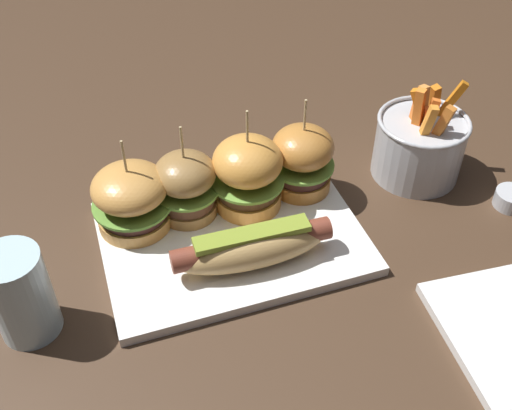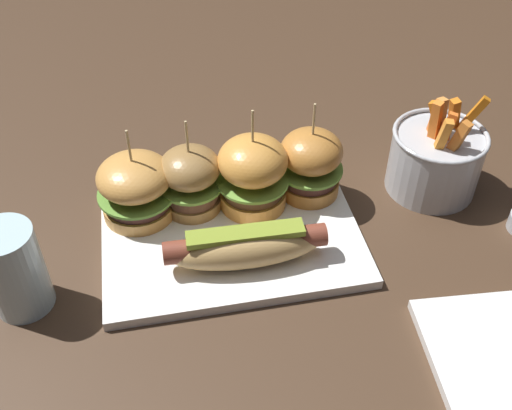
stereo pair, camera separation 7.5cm
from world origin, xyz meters
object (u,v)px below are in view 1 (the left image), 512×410
object	(u,v)px
fries_bucket	(419,145)
slider_far_right	(302,159)
water_glass	(20,295)
slider_center_left	(186,185)
slider_center_right	(248,173)
hot_dog	(252,246)
platter_main	(232,238)
slider_far_left	(131,198)
sauce_ramekin	(512,198)

from	to	relation	value
fries_bucket	slider_far_right	bearing A→B (deg)	177.45
fries_bucket	water_glass	size ratio (longest dim) A/B	1.25
slider_center_left	fries_bucket	world-z (taller)	slider_center_left
slider_center_right	hot_dog	bearing A→B (deg)	-105.51
slider_far_right	fries_bucket	xyz separation A→B (m)	(0.18, -0.01, -0.01)
hot_dog	slider_center_left	xyz separation A→B (m)	(-0.05, 0.11, 0.02)
hot_dog	fries_bucket	world-z (taller)	fries_bucket
platter_main	slider_far_left	bearing A→B (deg)	152.35
platter_main	slider_center_left	size ratio (longest dim) A/B	2.41
fries_bucket	slider_center_right	bearing A→B (deg)	-179.42
slider_far_right	fries_bucket	size ratio (longest dim) A/B	1.00
slider_center_left	water_glass	xyz separation A→B (m)	(-0.21, -0.12, -0.00)
slider_center_left	sauce_ramekin	size ratio (longest dim) A/B	2.94
fries_bucket	slider_center_left	bearing A→B (deg)	178.62
slider_center_right	fries_bucket	distance (m)	0.26
slider_center_right	slider_far_right	distance (m)	0.08
platter_main	water_glass	xyz separation A→B (m)	(-0.25, -0.06, 0.05)
sauce_ramekin	slider_far_right	bearing A→B (deg)	156.57
fries_bucket	sauce_ramekin	xyz separation A→B (m)	(0.09, -0.11, -0.04)
slider_far_left	slider_center_right	xyz separation A→B (m)	(0.15, -0.01, 0.01)
slider_center_right	platter_main	bearing A→B (deg)	-127.97
water_glass	slider_center_right	bearing A→B (deg)	19.92
water_glass	hot_dog	bearing A→B (deg)	0.45
slider_far_right	slider_center_right	bearing A→B (deg)	-172.59
platter_main	slider_center_left	xyz separation A→B (m)	(-0.04, 0.06, 0.05)
slider_center_left	slider_far_right	bearing A→B (deg)	-0.10
platter_main	slider_far_left	distance (m)	0.14
slider_far_right	sauce_ramekin	xyz separation A→B (m)	(0.26, -0.11, -0.05)
fries_bucket	water_glass	bearing A→B (deg)	-168.84
hot_dog	water_glass	size ratio (longest dim) A/B	1.74
platter_main	hot_dog	size ratio (longest dim) A/B	1.67
slider_center_left	water_glass	world-z (taller)	slider_center_left
slider_center_right	water_glass	xyz separation A→B (m)	(-0.29, -0.10, -0.01)
platter_main	hot_dog	xyz separation A→B (m)	(0.01, -0.05, 0.03)
slider_center_right	slider_far_right	bearing A→B (deg)	7.41
slider_center_left	slider_center_right	distance (m)	0.08
platter_main	fries_bucket	distance (m)	0.30
slider_far_left	sauce_ramekin	bearing A→B (deg)	-13.02
slider_center_right	fries_bucket	bearing A→B (deg)	0.58
fries_bucket	sauce_ramekin	world-z (taller)	fries_bucket
platter_main	hot_dog	distance (m)	0.06
slider_far_right	water_glass	xyz separation A→B (m)	(-0.37, -0.12, -0.01)
slider_far_right	slider_far_left	bearing A→B (deg)	-179.96
slider_far_right	water_glass	world-z (taller)	slider_far_right
slider_far_right	slider_center_left	bearing A→B (deg)	179.90
slider_far_right	water_glass	distance (m)	0.39
hot_dog	slider_center_left	bearing A→B (deg)	114.18
platter_main	slider_far_right	distance (m)	0.14
slider_center_right	fries_bucket	xyz separation A→B (m)	(0.26, 0.00, -0.02)
water_glass	slider_far_left	bearing A→B (deg)	39.55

